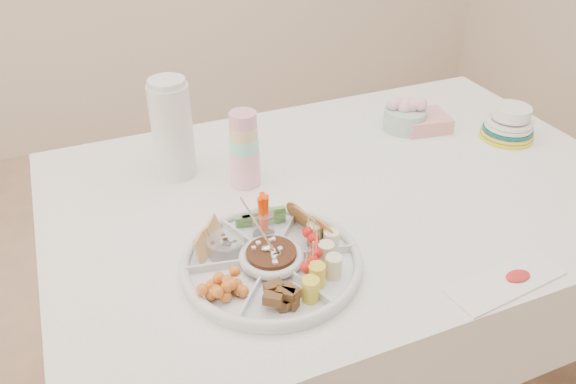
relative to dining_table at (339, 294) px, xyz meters
name	(u,v)px	position (x,y,z in m)	size (l,w,h in m)	color
floor	(334,376)	(0.00, 0.00, -0.38)	(4.00, 4.00, 0.00)	tan
dining_table	(339,294)	(0.00, 0.00, 0.00)	(1.52, 1.02, 0.76)	white
party_tray	(272,259)	(-0.30, -0.22, 0.40)	(0.38, 0.38, 0.04)	silver
bean_dip	(271,257)	(-0.30, -0.22, 0.41)	(0.11, 0.11, 0.04)	#3D150A
tortillas	(316,227)	(-0.17, -0.17, 0.42)	(0.09, 0.09, 0.06)	tan
carrot_cucumber	(261,209)	(-0.27, -0.09, 0.44)	(0.10, 0.10, 0.09)	#FF3C00
pita_raisins	(215,239)	(-0.39, -0.13, 0.42)	(0.11, 0.11, 0.06)	tan
cherries	(221,283)	(-0.42, -0.26, 0.42)	(0.11, 0.11, 0.04)	#E99841
granola_chunks	(284,297)	(-0.32, -0.34, 0.42)	(0.10, 0.10, 0.04)	#543013
banana_tomato	(332,259)	(-0.20, -0.30, 0.44)	(0.11, 0.11, 0.09)	#FBEB6B
cup_stack	(244,147)	(-0.24, 0.12, 0.49)	(0.08, 0.08, 0.22)	beige
thermos	(172,128)	(-0.39, 0.24, 0.52)	(0.11, 0.11, 0.28)	silver
flower_bowl	(405,114)	(0.32, 0.23, 0.43)	(0.13, 0.13, 0.10)	silver
napkin_stack	(425,122)	(0.38, 0.21, 0.40)	(0.14, 0.12, 0.05)	pink
plate_stack	(509,122)	(0.57, 0.06, 0.43)	(0.16, 0.16, 0.10)	gold
placemat	(506,282)	(0.13, -0.45, 0.38)	(0.27, 0.09, 0.01)	white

